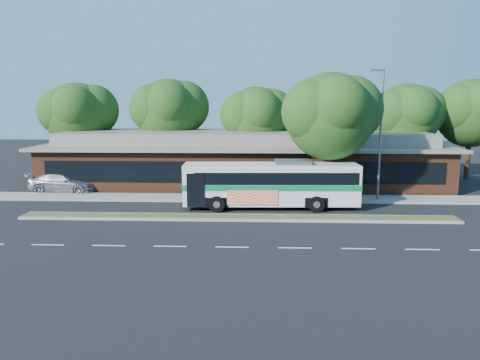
# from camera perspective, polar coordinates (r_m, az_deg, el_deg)

# --- Properties ---
(ground) EXTENTS (120.00, 120.00, 0.00)m
(ground) POSITION_cam_1_polar(r_m,az_deg,el_deg) (27.43, -0.36, -5.03)
(ground) COLOR black
(ground) RESTS_ON ground
(median_strip) EXTENTS (26.00, 1.10, 0.15)m
(median_strip) POSITION_cam_1_polar(r_m,az_deg,el_deg) (27.99, -0.31, -4.58)
(median_strip) COLOR #445222
(median_strip) RESTS_ON ground
(sidewalk) EXTENTS (44.00, 2.60, 0.12)m
(sidewalk) POSITION_cam_1_polar(r_m,az_deg,el_deg) (33.65, 0.15, -2.22)
(sidewalk) COLOR gray
(sidewalk) RESTS_ON ground
(parking_lot) EXTENTS (14.00, 12.00, 0.01)m
(parking_lot) POSITION_cam_1_polar(r_m,az_deg,el_deg) (41.86, -25.10, -0.89)
(parking_lot) COLOR black
(parking_lot) RESTS_ON ground
(plaza_building) EXTENTS (33.20, 11.20, 4.45)m
(plaza_building) POSITION_cam_1_polar(r_m,az_deg,el_deg) (39.82, 0.51, 2.61)
(plaza_building) COLOR brown
(plaza_building) RESTS_ON ground
(lamp_post) EXTENTS (0.93, 0.18, 9.07)m
(lamp_post) POSITION_cam_1_polar(r_m,az_deg,el_deg) (33.63, 16.72, 5.71)
(lamp_post) COLOR slate
(lamp_post) RESTS_ON ground
(tree_bg_a) EXTENTS (6.47, 5.80, 8.63)m
(tree_bg_a) POSITION_cam_1_polar(r_m,az_deg,el_deg) (44.59, -18.64, 7.67)
(tree_bg_a) COLOR black
(tree_bg_a) RESTS_ON ground
(tree_bg_b) EXTENTS (6.69, 6.00, 9.00)m
(tree_bg_b) POSITION_cam_1_polar(r_m,az_deg,el_deg) (43.39, -8.14, 8.40)
(tree_bg_b) COLOR black
(tree_bg_b) RESTS_ON ground
(tree_bg_c) EXTENTS (6.24, 5.60, 8.26)m
(tree_bg_c) POSITION_cam_1_polar(r_m,az_deg,el_deg) (41.69, 2.56, 7.69)
(tree_bg_c) COLOR black
(tree_bg_c) RESTS_ON ground
(tree_bg_d) EXTENTS (6.91, 6.20, 9.37)m
(tree_bg_d) POSITION_cam_1_polar(r_m,az_deg,el_deg) (43.29, 12.04, 8.65)
(tree_bg_d) COLOR black
(tree_bg_d) RESTS_ON ground
(tree_bg_e) EXTENTS (6.47, 5.80, 8.50)m
(tree_bg_e) POSITION_cam_1_polar(r_m,az_deg,el_deg) (43.72, 20.03, 7.41)
(tree_bg_e) COLOR black
(tree_bg_e) RESTS_ON ground
(tree_bg_f) EXTENTS (6.69, 6.00, 8.92)m
(tree_bg_f) POSITION_cam_1_polar(r_m,az_deg,el_deg) (46.79, 26.77, 7.46)
(tree_bg_f) COLOR black
(tree_bg_f) RESTS_ON ground
(transit_bus) EXTENTS (11.43, 2.95, 3.18)m
(transit_bus) POSITION_cam_1_polar(r_m,az_deg,el_deg) (30.51, 3.88, -0.18)
(transit_bus) COLOR silver
(transit_bus) RESTS_ON ground
(sedan) EXTENTS (5.39, 2.48, 1.53)m
(sedan) POSITION_cam_1_polar(r_m,az_deg,el_deg) (38.54, -20.73, -0.28)
(sedan) COLOR #A4A7AB
(sedan) RESTS_ON ground
(sidewalk_tree) EXTENTS (6.56, 5.88, 8.86)m
(sidewalk_tree) POSITION_cam_1_polar(r_m,az_deg,el_deg) (32.40, 11.62, 7.84)
(sidewalk_tree) COLOR black
(sidewalk_tree) RESTS_ON ground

